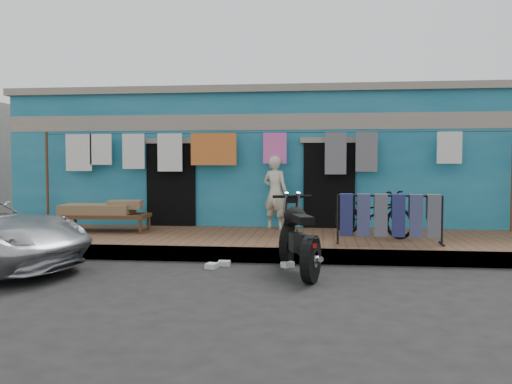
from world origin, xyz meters
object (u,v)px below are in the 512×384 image
Objects in this scene: bicycle at (373,208)px; motorcycle at (299,235)px; charpoy at (107,217)px; jeans_rack at (389,218)px; seated_person at (275,192)px.

motorcycle is at bearing -173.90° from bicycle.
charpoy is 0.98× the size of jeans_rack.
bicycle is 0.89× the size of jeans_rack.
seated_person is 2.91m from jeans_rack.
seated_person is 3.51m from motorcycle.
charpoy is at bearing 132.22° from motorcycle.
bicycle is 5.37m from charpoy.
bicycle reaches higher than jeans_rack.
bicycle is 2.75m from motorcycle.
bicycle is (1.95, -1.01, -0.23)m from seated_person.
seated_person is 3.55m from charpoy.
jeans_rack is (2.15, -1.93, -0.33)m from seated_person.
charpoy is at bearing 123.17° from bicycle.
seated_person reaches higher than jeans_rack.
seated_person is at bearing 97.36° from bicycle.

